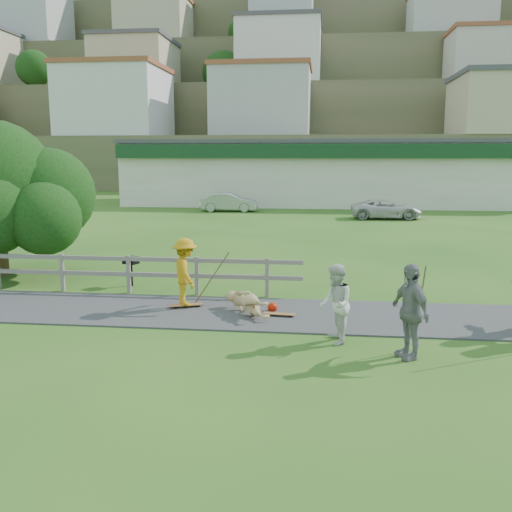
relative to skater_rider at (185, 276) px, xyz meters
The scene contains 17 objects.
ground 2.01m from the skater_rider, 91.07° to the right, with size 260.00×260.00×0.00m, color #245418.
path 0.91m from the skater_rider, 96.16° to the right, with size 34.00×3.00×0.04m, color #313133.
fence 4.88m from the skater_rider, 162.30° to the left, with size 15.05×0.10×1.10m.
strip_mall 33.40m from the skater_rider, 83.17° to the left, with size 32.50×10.75×5.10m.
hillside 90.51m from the skater_rider, 90.02° to the left, with size 220.00×67.00×47.50m.
skater_rider is the anchor object (origin of this frame).
skater_fallen 1.80m from the skater_rider, 14.71° to the right, with size 1.72×0.41×0.63m, color tan.
spectator_a 4.43m from the skater_rider, 31.41° to the right, with size 0.82×0.64×1.69m, color silver.
spectator_b 6.02m from the skater_rider, 30.34° to the right, with size 1.10×0.46×1.88m, color slate.
car_silver 25.84m from the skater_rider, 96.95° to the left, with size 1.40×4.03×1.33m, color #AEB2B6.
car_white 23.29m from the skater_rider, 71.52° to the left, with size 2.01×4.36×1.21m, color beige.
bbq 3.28m from the skater_rider, 133.86° to the left, with size 0.42×0.32×0.91m, color black, non-canonical shape.
longboard_rider 0.82m from the skater_rider, ahead, with size 0.86×0.21×0.10m, color brown, non-canonical shape.
longboard_fallen 2.65m from the skater_rider, 12.28° to the right, with size 0.79×0.19×0.09m, color brown, non-canonical shape.
helmet 2.38m from the skater_rider, ahead, with size 0.25×0.25×0.25m, color #B21905.
pole_rider 0.72m from the skater_rider, 33.69° to the left, with size 0.03×0.03×1.73m, color brown.
pole_spec_left 6.03m from the skater_rider, 25.53° to the right, with size 0.03×0.03×1.76m, color brown.
Camera 1 is at (3.52, -12.17, 3.92)m, focal length 40.00 mm.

